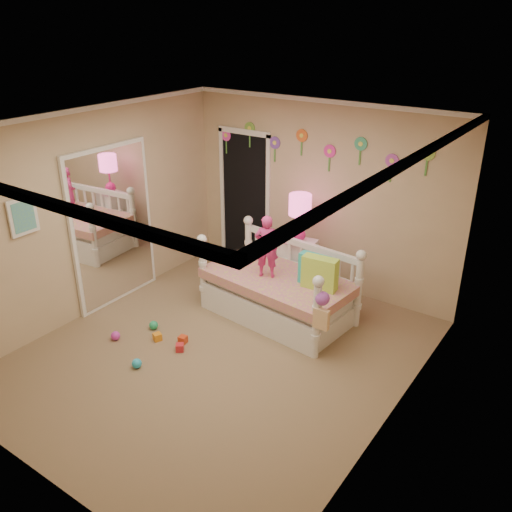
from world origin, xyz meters
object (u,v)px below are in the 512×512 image
Objects in this scene: daybed at (278,280)px; nightstand at (298,266)px; child at (267,246)px; table_lamp at (300,211)px.

daybed is 0.75m from nightstand.
daybed is at bearing -168.03° from child.
nightstand is at bearing -112.97° from child.
daybed is 2.87× the size of table_lamp.
table_lamp reaches higher than nightstand.
nightstand is (-0.14, 0.72, -0.13)m from daybed.
daybed is at bearing -79.11° from table_lamp.
table_lamp is (-0.14, 0.72, 0.68)m from daybed.
daybed is at bearing -88.48° from nightstand.
nightstand is (-0.02, 0.81, -0.59)m from child.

